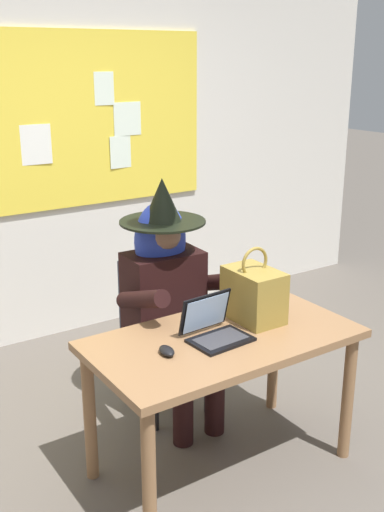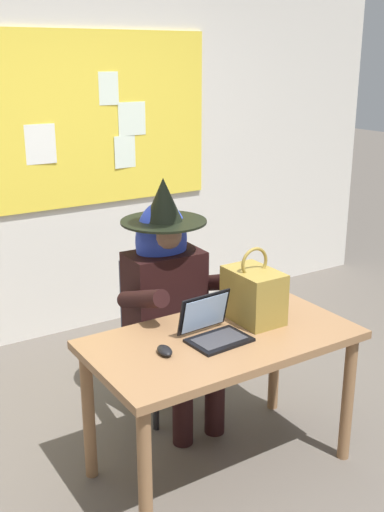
{
  "view_description": "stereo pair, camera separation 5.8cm",
  "coord_description": "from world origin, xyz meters",
  "px_view_note": "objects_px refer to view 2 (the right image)",
  "views": [
    {
      "loc": [
        -1.52,
        -2.08,
        1.98
      ],
      "look_at": [
        0.09,
        0.37,
        1.03
      ],
      "focal_mm": 43.45,
      "sensor_mm": 36.0,
      "label": 1
    },
    {
      "loc": [
        -1.47,
        -2.11,
        1.98
      ],
      "look_at": [
        0.09,
        0.37,
        1.03
      ],
      "focal_mm": 43.45,
      "sensor_mm": 36.0,
      "label": 2
    }
  ],
  "objects_px": {
    "desk_main": "(222,355)",
    "laptop": "(213,329)",
    "person_costumed": "(170,287)",
    "handbag": "(253,294)",
    "chair_at_desk": "(160,326)",
    "computer_mouse": "(165,351)"
  },
  "relations": [
    {
      "from": "chair_at_desk",
      "to": "computer_mouse",
      "type": "xyz_separation_m",
      "value": [
        -0.38,
        -0.72,
        0.25
      ]
    },
    {
      "from": "chair_at_desk",
      "to": "person_costumed",
      "type": "xyz_separation_m",
      "value": [
        -0.0,
        -0.12,
        0.28
      ]
    },
    {
      "from": "computer_mouse",
      "to": "desk_main",
      "type": "bearing_deg",
      "value": 11.02
    },
    {
      "from": "person_costumed",
      "to": "laptop",
      "type": "relative_size",
      "value": 4.66
    },
    {
      "from": "desk_main",
      "to": "laptop",
      "type": "height_order",
      "value": "laptop"
    },
    {
      "from": "laptop",
      "to": "computer_mouse",
      "type": "distance_m",
      "value": 0.27
    },
    {
      "from": "laptop",
      "to": "handbag",
      "type": "height_order",
      "value": "handbag"
    },
    {
      "from": "laptop",
      "to": "person_costumed",
      "type": "bearing_deg",
      "value": 75.81
    },
    {
      "from": "desk_main",
      "to": "laptop",
      "type": "relative_size",
      "value": 4.36
    },
    {
      "from": "person_costumed",
      "to": "desk_main",
      "type": "bearing_deg",
      "value": -3.37
    },
    {
      "from": "chair_at_desk",
      "to": "computer_mouse",
      "type": "bearing_deg",
      "value": -26.79
    },
    {
      "from": "chair_at_desk",
      "to": "laptop",
      "type": "distance_m",
      "value": 0.76
    },
    {
      "from": "desk_main",
      "to": "computer_mouse",
      "type": "xyz_separation_m",
      "value": [
        -0.32,
        -0.02,
        0.12
      ]
    },
    {
      "from": "person_costumed",
      "to": "handbag",
      "type": "bearing_deg",
      "value": 21.81
    },
    {
      "from": "desk_main",
      "to": "computer_mouse",
      "type": "distance_m",
      "value": 0.34
    },
    {
      "from": "person_costumed",
      "to": "computer_mouse",
      "type": "relative_size",
      "value": 13.12
    },
    {
      "from": "chair_at_desk",
      "to": "handbag",
      "type": "bearing_deg",
      "value": 16.87
    },
    {
      "from": "desk_main",
      "to": "computer_mouse",
      "type": "relative_size",
      "value": 12.28
    },
    {
      "from": "desk_main",
      "to": "person_costumed",
      "type": "bearing_deg",
      "value": 84.66
    },
    {
      "from": "handbag",
      "to": "person_costumed",
      "type": "bearing_deg",
      "value": 109.84
    },
    {
      "from": "desk_main",
      "to": "laptop",
      "type": "distance_m",
      "value": 0.15
    },
    {
      "from": "computer_mouse",
      "to": "person_costumed",
      "type": "bearing_deg",
      "value": 65.79
    }
  ]
}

